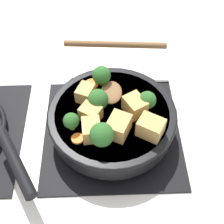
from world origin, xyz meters
TOP-DOWN VIEW (x-y plane):
  - ground_plane at (0.00, 0.00)m, footprint 2.40×2.40m
  - front_burner_grate at (0.00, 0.00)m, footprint 0.31×0.31m
  - skillet_pan at (-0.00, 0.00)m, footprint 0.33×0.38m
  - wooden_spoon at (0.15, -0.01)m, footprint 0.22×0.26m
  - tofu_cube_center_large at (-0.02, 0.04)m, footprint 0.05×0.05m
  - tofu_cube_near_handle at (-0.00, -0.05)m, footprint 0.06×0.06m
  - tofu_cube_east_chunk at (-0.06, 0.04)m, footprint 0.05×0.04m
  - tofu_cube_west_chunk at (-0.05, -0.01)m, footprint 0.06×0.06m
  - tofu_cube_back_piece at (0.04, 0.06)m, footprint 0.05×0.05m
  - tofu_cube_front_piece at (-0.06, -0.07)m, footprint 0.06×0.06m
  - broccoli_floret_near_spoon at (-0.08, 0.02)m, footprint 0.05×0.05m
  - broccoli_floret_center_top at (0.01, -0.07)m, footprint 0.04×0.04m
  - broccoli_floret_east_rim at (0.08, 0.02)m, footprint 0.04×0.04m
  - broccoli_floret_west_rim at (0.01, 0.03)m, footprint 0.04×0.04m
  - broccoli_floret_north_edge at (-0.04, 0.08)m, footprint 0.03×0.03m
  - carrot_slice_orange_thin at (-0.07, 0.07)m, footprint 0.03×0.03m
  - carrot_slice_near_center at (0.08, 0.04)m, footprint 0.03×0.03m

SIDE VIEW (x-z plane):
  - ground_plane at x=0.00m, z-range 0.00..0.00m
  - front_burner_grate at x=0.00m, z-range 0.00..0.03m
  - skillet_pan at x=0.00m, z-range 0.03..0.08m
  - carrot_slice_orange_thin at x=-0.07m, z-range 0.07..0.08m
  - carrot_slice_near_center at x=0.08m, z-range 0.07..0.08m
  - wooden_spoon at x=0.15m, z-range 0.07..0.09m
  - tofu_cube_back_piece at x=0.04m, z-range 0.07..0.11m
  - tofu_cube_center_large at x=-0.02m, z-range 0.07..0.11m
  - tofu_cube_east_chunk at x=-0.06m, z-range 0.07..0.11m
  - tofu_cube_near_handle at x=0.00m, z-range 0.07..0.11m
  - tofu_cube_front_piece at x=-0.06m, z-range 0.07..0.11m
  - tofu_cube_west_chunk at x=-0.05m, z-range 0.07..0.11m
  - broccoli_floret_north_edge at x=-0.04m, z-range 0.08..0.12m
  - broccoli_floret_center_top at x=0.01m, z-range 0.08..0.12m
  - broccoli_floret_east_rim at x=0.08m, z-range 0.08..0.13m
  - broccoli_floret_west_rim at x=0.01m, z-range 0.08..0.13m
  - broccoli_floret_near_spoon at x=-0.08m, z-range 0.08..0.13m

